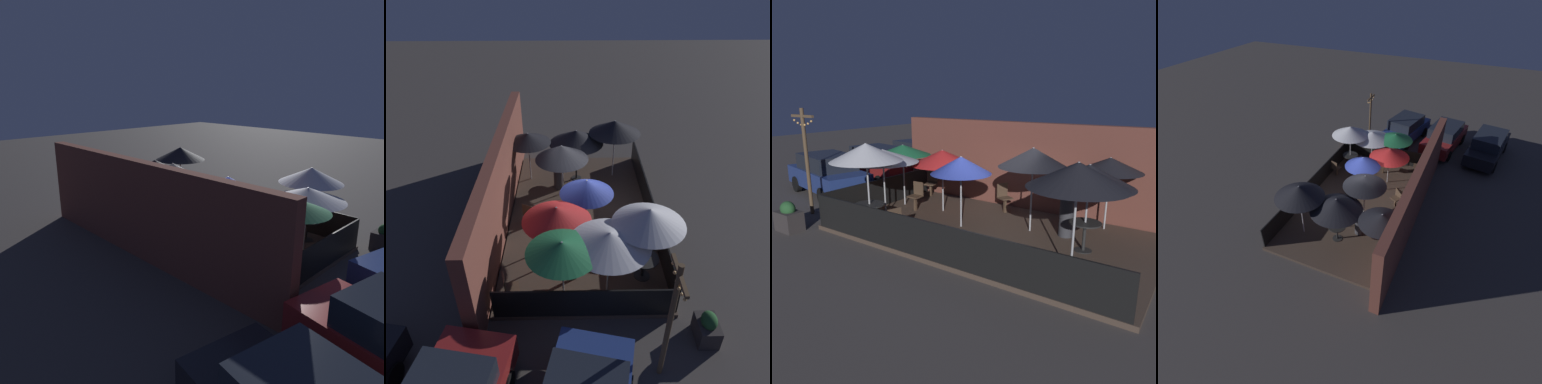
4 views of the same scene
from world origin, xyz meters
TOP-DOWN VIEW (x-y plane):
  - ground_plane at (0.00, 0.00)m, footprint 60.00×60.00m
  - patio_deck at (0.00, 0.00)m, footprint 8.84×5.03m
  - building_wall at (0.00, 2.74)m, footprint 10.44×0.36m
  - fence_front at (0.00, -2.47)m, footprint 8.64×0.05m
  - fence_side_left at (-4.38, 0.00)m, footprint 0.05×4.83m
  - patio_umbrella_0 at (2.64, 0.12)m, footprint 2.17×2.17m
  - patio_umbrella_1 at (-2.98, -1.76)m, footprint 2.03×2.03m
  - patio_umbrella_2 at (2.85, -1.42)m, footprint 2.07×2.07m
  - patio_umbrella_3 at (-0.88, -0.17)m, footprint 1.75×1.75m
  - patio_umbrella_4 at (-2.26, 0.75)m, footprint 2.06×2.06m
  - patio_umbrella_5 at (0.94, 0.66)m, footprint 1.92×1.92m
  - patio_umbrella_6 at (2.64, 2.03)m, footprint 1.81×1.81m
  - patio_umbrella_7 at (-3.50, -0.66)m, footprint 2.23×2.23m
  - patio_umbrella_8 at (-3.83, 0.57)m, footprint 1.90×1.90m
  - dining_table_0 at (2.64, 0.12)m, footprint 0.77×0.77m
  - dining_table_1 at (-2.98, -1.76)m, footprint 0.87×0.87m
  - patio_chair_0 at (-3.81, 2.04)m, footprint 0.48×0.48m
  - patio_chair_1 at (-0.52, 1.77)m, footprint 0.54×0.54m
  - patio_chair_2 at (-3.04, 0.30)m, footprint 0.41×0.41m
  - patio_chair_3 at (-1.72, -2.09)m, footprint 0.49×0.49m
  - patron_0 at (1.92, 0.84)m, footprint 0.54×0.54m
  - planter_box at (-5.02, -3.05)m, footprint 0.76×0.53m
  - light_post at (-5.92, -1.71)m, footprint 1.10×0.12m
  - parked_car_0 at (-7.61, 0.20)m, footprint 4.45×2.58m
  - parked_car_1 at (-7.52, 2.80)m, footprint 4.45×2.43m
  - parked_car_2 at (-7.33, 5.40)m, footprint 4.63×2.44m

SIDE VIEW (x-z plane):
  - ground_plane at x=0.00m, z-range 0.00..0.00m
  - patio_deck at x=0.00m, z-range 0.00..0.12m
  - planter_box at x=-5.02m, z-range -0.05..0.84m
  - fence_side_left at x=-4.38m, z-range 0.12..1.07m
  - fence_front at x=0.00m, z-range 0.12..1.07m
  - patio_chair_3 at x=-1.72m, z-range 0.16..1.08m
  - patio_chair_0 at x=-3.81m, z-range 0.16..1.09m
  - patio_chair_2 at x=-3.04m, z-range 0.17..1.12m
  - patio_chair_1 at x=-0.52m, z-range 0.17..1.12m
  - dining_table_1 at x=-2.98m, z-range 0.33..1.06m
  - dining_table_0 at x=2.64m, z-range 0.33..1.08m
  - patron_0 at x=1.92m, z-range 0.05..1.39m
  - parked_car_0 at x=-7.61m, z-range 0.03..1.65m
  - parked_car_1 at x=-7.52m, z-range 0.04..1.66m
  - parked_car_2 at x=-7.33m, z-range 0.04..1.66m
  - building_wall at x=0.00m, z-range 0.00..3.01m
  - patio_umbrella_4 at x=-2.26m, z-range 0.90..2.95m
  - patio_umbrella_3 at x=-0.88m, z-range 0.91..2.99m
  - light_post at x=-5.92m, z-range 0.22..3.70m
  - patio_umbrella_6 at x=2.64m, z-range 0.96..3.04m
  - patio_umbrella_0 at x=2.64m, z-range 0.94..3.12m
  - patio_umbrella_7 at x=-3.50m, z-range 0.98..3.11m
  - patio_umbrella_8 at x=-3.83m, z-range 1.00..3.11m
  - patio_umbrella_5 at x=0.94m, z-range 1.04..3.42m
  - patio_umbrella_1 at x=-2.98m, z-range 1.10..3.58m
  - patio_umbrella_2 at x=2.85m, z-range 1.10..3.59m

